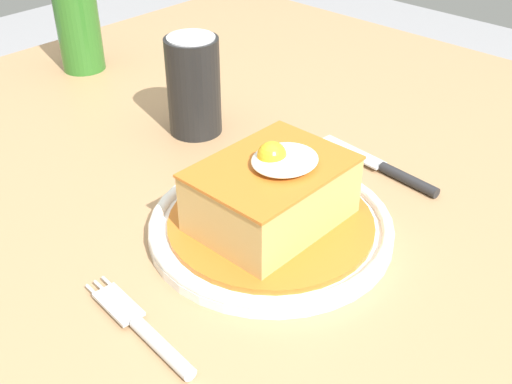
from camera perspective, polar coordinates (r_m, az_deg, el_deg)
The scene contains 7 objects.
dining_table at distance 0.77m, azimuth -5.80°, elevation -6.54°, with size 1.21×1.02×0.77m.
main_plate at distance 0.63m, azimuth 1.34°, elevation -3.04°, with size 0.24×0.24×0.02m.
sandwich_meal at distance 0.61m, azimuth 1.42°, elevation -0.48°, with size 0.20×0.20×0.09m.
fork at distance 0.53m, azimuth -9.73°, elevation -12.32°, with size 0.03×0.14×0.01m.
knife at distance 0.74m, azimuth 12.05°, elevation 1.83°, with size 0.03×0.17×0.01m.
soda_can at distance 0.79m, azimuth -5.61°, elevation 9.46°, with size 0.07×0.07×0.12m.
beer_bottle_green at distance 1.00m, azimuth -15.94°, elevation 15.88°, with size 0.06×0.06×0.27m.
Camera 1 is at (-0.37, -0.45, 1.16)m, focal length 44.62 mm.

